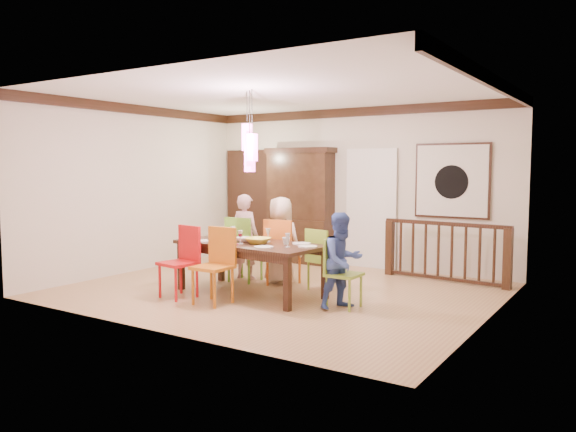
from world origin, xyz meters
The scene contains 37 objects.
floor centered at (0.00, 0.00, 0.00)m, with size 6.00×6.00×0.00m, color #A3764F.
ceiling centered at (0.00, 0.00, 2.90)m, with size 6.00×6.00×0.00m, color white.
wall_back centered at (0.00, 2.50, 1.45)m, with size 6.00×6.00×0.00m, color beige.
wall_left centered at (-3.00, 0.00, 1.45)m, with size 5.00×5.00×0.00m, color beige.
wall_right centered at (3.00, 0.00, 1.45)m, with size 5.00×5.00×0.00m, color beige.
crown_molding centered at (0.00, 0.00, 2.82)m, with size 6.00×5.00×0.16m, color black, non-canonical shape.
panel_door centered at (-2.40, 2.45, 1.05)m, with size 1.04×0.07×2.24m, color black.
white_doorway centered at (0.35, 2.46, 1.05)m, with size 0.97×0.05×2.22m, color silver.
painting centered at (1.80, 2.46, 1.60)m, with size 1.25×0.06×1.25m.
pendant_cluster centered at (-0.21, -0.45, 2.11)m, with size 0.27×0.21×1.14m.
dining_table centered at (-0.21, -0.45, 0.67)m, with size 2.28×1.21×0.75m.
chair_far_left centered at (-0.84, 0.26, 0.59)m, with size 0.50×0.50×1.04m.
chair_far_mid centered at (-0.17, 0.37, 0.59)m, with size 0.52×0.52×1.03m.
chair_far_right centered at (0.54, 0.38, 0.53)m, with size 0.48×0.48×0.92m.
chair_near_left centered at (-0.93, -1.17, 0.57)m, with size 0.52×0.52×1.00m.
chair_near_mid centered at (-0.29, -1.19, 0.58)m, with size 0.46×0.46×1.02m.
chair_end_right centered at (1.28, -0.42, 0.51)m, with size 0.41×0.41×0.90m.
china_hutch centered at (-1.05, 2.30, 1.10)m, with size 1.38×0.46×2.19m.
balustrade centered at (1.87, 1.95, 0.50)m, with size 2.08×0.26×0.96m.
person_far_left centered at (-0.96, 0.42, 0.69)m, with size 0.51×0.33×1.39m, color beige.
person_far_mid centered at (-0.27, 0.43, 0.68)m, with size 0.67×0.43×1.37m, color beige.
person_end_right centered at (1.27, -0.46, 0.62)m, with size 0.61×0.47×1.25m, color #3B56A7.
serving_bowl centered at (-0.05, -0.48, 0.79)m, with size 0.34×0.34×0.08m, color gold.
small_bowl centered at (-0.34, -0.45, 0.78)m, with size 0.22×0.22×0.07m, color white.
cup_left centered at (-0.65, -0.55, 0.80)m, with size 0.13×0.13×0.10m, color silver.
cup_right centered at (0.35, -0.36, 0.80)m, with size 0.11×0.11×0.10m, color silver.
plate_far_left centered at (-0.97, -0.18, 0.76)m, with size 0.26×0.26×0.01m, color white.
plate_far_mid centered at (-0.26, -0.14, 0.76)m, with size 0.26×0.26×0.01m, color white.
plate_far_right centered at (0.49, -0.19, 0.76)m, with size 0.26×0.26×0.01m, color white.
plate_near_left centered at (-0.90, -0.75, 0.76)m, with size 0.26×0.26×0.01m, color white.
plate_near_mid centered at (0.24, -0.75, 0.76)m, with size 0.26×0.26×0.01m, color white.
plate_end_right centered at (0.71, -0.39, 0.76)m, with size 0.26×0.26×0.01m, color white.
wine_glass_a centered at (-0.68, -0.26, 0.84)m, with size 0.08×0.08×0.19m, color #590C19, non-canonical shape.
wine_glass_b centered at (-0.06, -0.22, 0.84)m, with size 0.08×0.08×0.19m, color silver, non-canonical shape.
wine_glass_c centered at (-0.24, -0.65, 0.84)m, with size 0.08×0.08×0.19m, color #590C19, non-canonical shape.
wine_glass_d centered at (0.49, -0.55, 0.84)m, with size 0.08×0.08×0.19m, color silver, non-canonical shape.
napkin centered at (-0.30, -0.79, 0.76)m, with size 0.18×0.14×0.01m, color #D83359.
Camera 1 is at (4.55, -6.86, 1.83)m, focal length 35.00 mm.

